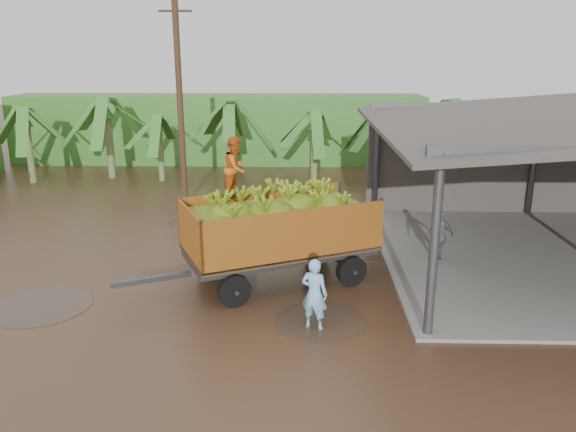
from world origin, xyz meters
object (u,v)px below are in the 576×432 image
(man_grey, at_px, (440,237))
(utility_pole, at_px, (180,103))
(banana_trailer, at_px, (279,228))
(man_blue, at_px, (314,294))

(man_grey, height_order, utility_pole, utility_pole)
(banana_trailer, xyz_separation_m, man_blue, (0.88, -2.65, -0.65))
(man_grey, relative_size, utility_pole, 0.20)
(man_blue, bearing_deg, man_grey, -110.73)
(banana_trailer, xyz_separation_m, man_grey, (4.51, 1.39, -0.66))
(man_blue, xyz_separation_m, utility_pole, (-4.90, 10.14, 3.16))
(man_blue, relative_size, utility_pole, 0.21)
(banana_trailer, relative_size, utility_pole, 0.84)
(banana_trailer, relative_size, man_grey, 4.13)
(man_grey, bearing_deg, banana_trailer, -7.42)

